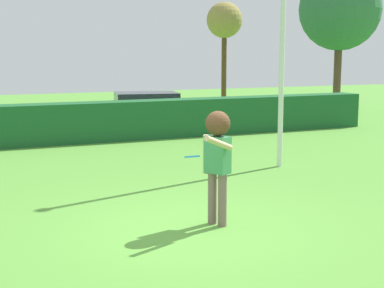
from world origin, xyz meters
The scene contains 8 objects.
ground_plane centered at (0.00, 0.00, 0.00)m, with size 60.00×60.00×0.00m, color #589A38.
person centered at (0.47, 0.06, 1.20)m, with size 0.64×0.77×1.81m.
frisbee centered at (0.01, -0.01, 1.15)m, with size 0.23×0.23×0.06m.
lamppost centered at (3.89, 3.69, 3.75)m, with size 0.24×0.24×6.86m.
hedge_row centered at (0.00, 9.25, 0.60)m, with size 20.84×0.90×1.19m, color #1D582B.
parked_car_white centered at (3.36, 11.84, 0.69)m, with size 4.44×2.45×1.25m.
willow_tree centered at (13.06, 13.54, 4.52)m, with size 3.63×3.63×6.36m.
oak_tree centered at (10.08, 19.03, 4.20)m, with size 1.83×1.83×5.21m.
Camera 1 is at (-3.40, -7.85, 2.72)m, focal length 53.87 mm.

